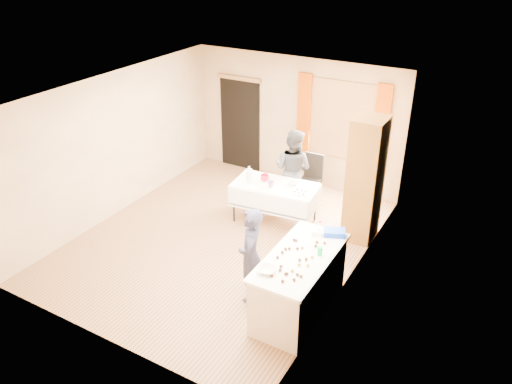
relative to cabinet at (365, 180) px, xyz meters
The scene contains 29 objects.
floor 2.60m from the cabinet, 147.45° to the right, with size 4.50×5.50×0.02m, color #9E7047.
ceiling 2.81m from the cabinet, 147.45° to the right, with size 4.50×5.50×0.02m, color white.
wall_back 2.50m from the cabinet, 143.18° to the left, with size 4.50×0.02×2.60m, color tan.
wall_front 4.50m from the cabinet, 116.28° to the right, with size 4.50×0.02×2.60m, color tan.
wall_left 4.44m from the cabinet, 163.36° to the right, with size 0.02×5.50×2.60m, color tan.
wall_right 1.32m from the cabinet, 78.00° to the right, with size 0.02×5.50×2.60m, color tan.
window_frame 1.81m from the cabinet, 124.32° to the left, with size 1.32×0.06×1.52m, color olive.
window_pane 1.79m from the cabinet, 124.60° to the left, with size 1.20×0.02×1.40m, color white.
curtain_left 2.30m from the cabinet, 141.66° to the left, with size 0.28×0.06×1.65m, color #A03F02.
curtain_right 1.48m from the cabinet, 98.53° to the left, with size 0.28×0.06×1.65m, color #A03F02.
doorway 3.60m from the cabinet, 156.07° to the left, with size 0.95×0.04×2.00m, color black.
door_lintel 3.71m from the cabinet, 156.51° to the left, with size 1.05×0.06×0.08m, color olive.
cabinet is the anchor object (origin of this frame).
counter 2.35m from the cabinet, 92.53° to the right, with size 0.79×1.66×0.91m.
party_table 1.67m from the cabinet, 169.40° to the right, with size 1.57×0.92×0.75m.
chair 1.70m from the cabinet, 149.46° to the left, with size 0.40×0.40×0.94m.
girl 2.51m from the cabinet, 109.19° to the right, with size 0.51×0.61×1.44m, color #22233A.
woman 1.58m from the cabinet, 165.13° to the left, with size 0.78×0.63×1.55m, color black.
soda_can 2.13m from the cabinet, 86.99° to the right, with size 0.07×0.07×0.12m, color #0B9436.
mixing_bowl 2.82m from the cabinet, 96.66° to the right, with size 0.29×0.29×0.06m, color white.
foam_block 1.71m from the cabinet, 93.72° to the right, with size 0.15×0.10×0.08m, color white.
blue_basket 1.57m from the cabinet, 86.48° to the right, with size 0.30×0.20×0.08m, color #0C36B8.
pitcher 2.01m from the cabinet, 166.94° to the right, with size 0.11×0.11×0.22m, color silver.
cup_red 1.78m from the cabinet, behind, with size 0.18×0.18×0.12m, color red.
cup_rainbow 1.61m from the cabinet, 164.90° to the right, with size 0.14×0.14×0.11m, color red.
small_bowl 1.28m from the cabinet, behind, with size 0.22×0.22×0.06m, color white.
pastry_tray 1.10m from the cabinet, 159.09° to the right, with size 0.28×0.20×0.02m, color white.
bottle 2.14m from the cabinet, behind, with size 0.07×0.07×0.16m, color white.
cake_balls 2.39m from the cabinet, 92.43° to the right, with size 0.48×1.07×0.04m.
Camera 1 is at (4.06, -6.02, 4.71)m, focal length 35.00 mm.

